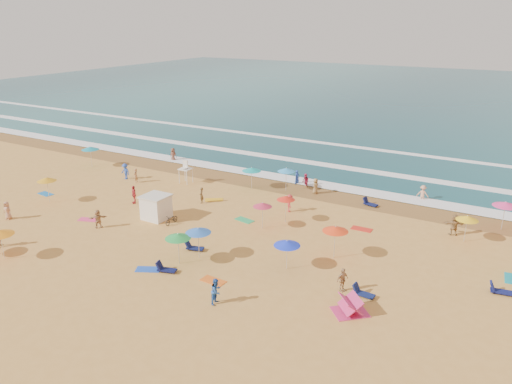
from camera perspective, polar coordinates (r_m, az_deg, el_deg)
The scene contains 13 objects.
ground at distance 42.59m, azimuth -6.82°, elevation -3.69°, with size 220.00×220.00×0.00m, color gold.
ocean at distance 118.79m, azimuth 18.40°, elevation 10.34°, with size 220.00×140.00×0.18m, color #0C4756.
wet_sand at distance 52.44m, azimuth 1.30°, elevation 0.92°, with size 220.00×220.00×0.00m, color olive.
surf_foam at distance 59.96m, azimuth 5.36°, elevation 3.31°, with size 200.00×18.70×0.05m.
cabana at distance 44.02m, azimuth -11.34°, elevation -1.76°, with size 2.00×2.00×2.00m, color white.
cabana_roof at distance 43.66m, azimuth -11.43°, elevation -0.46°, with size 2.20×2.20×0.12m, color silver.
bicycle at distance 42.87m, azimuth -9.62°, elevation -3.10°, with size 0.53×1.51×0.79m, color black.
lifeguard_stand at distance 52.99m, azimuth -8.02°, elevation 2.12°, with size 1.20×1.20×2.10m, color white, non-canonical shape.
beach_umbrellas at distance 40.86m, azimuth -2.87°, elevation -1.32°, with size 57.07×26.79×0.73m.
loungers at distance 37.92m, azimuth -1.95°, elevation -6.28°, with size 61.06×25.46×0.34m.
towels at distance 41.45m, azimuth -10.82°, elevation -4.55°, with size 46.75×21.71×0.03m.
popup_tents at distance 33.82m, azimuth 20.43°, elevation -10.16°, with size 10.93×11.45×1.20m.
beachgoers at distance 45.44m, azimuth -2.71°, elevation -1.02°, with size 35.33×27.44×2.00m.
Camera 1 is at (23.81, -31.20, 16.55)m, focal length 35.00 mm.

